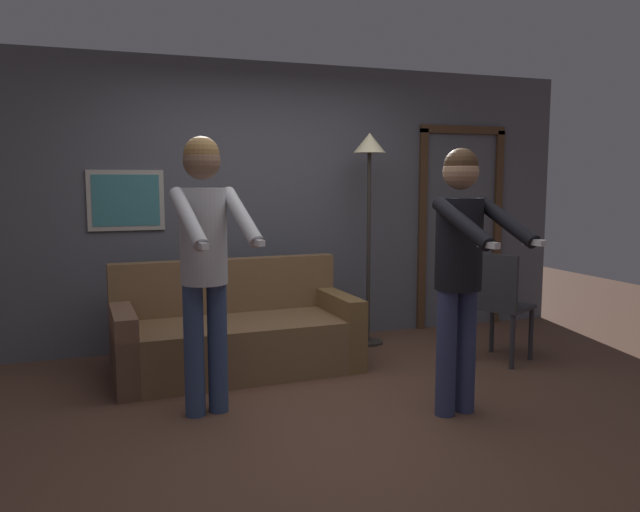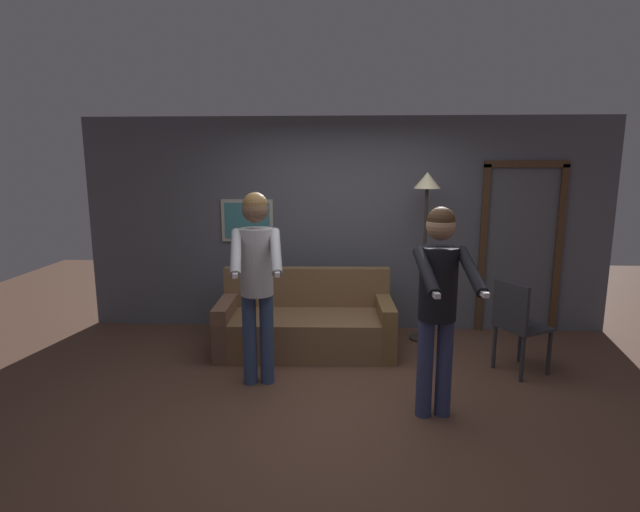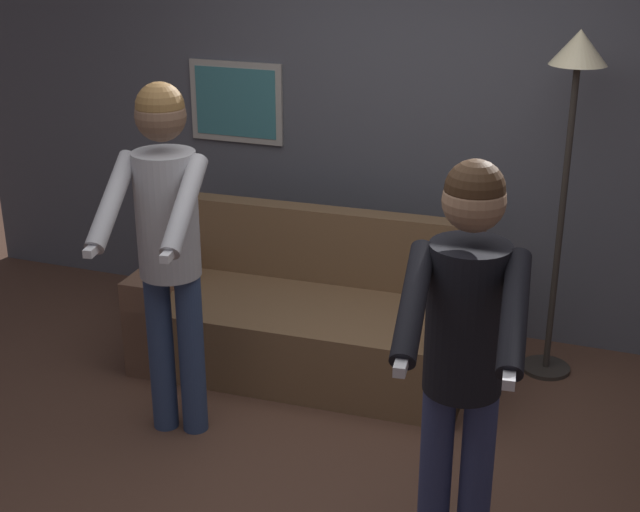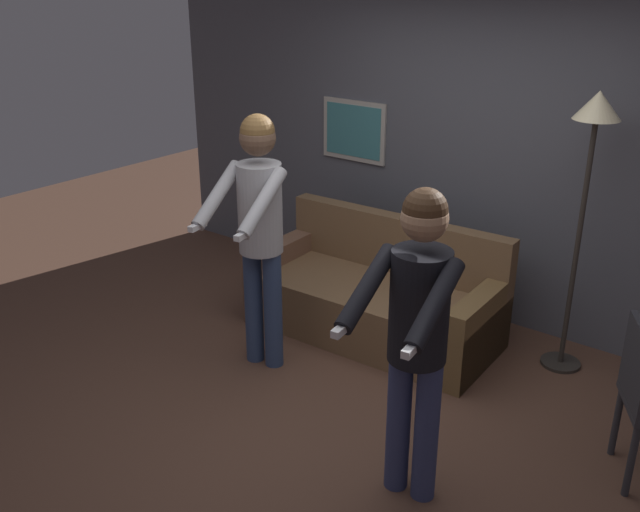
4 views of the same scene
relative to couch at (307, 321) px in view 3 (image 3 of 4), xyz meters
name	(u,v)px [view 3 (image 3 of 4)]	position (x,y,z in m)	size (l,w,h in m)	color
ground_plane	(308,484)	(0.42, -1.10, -0.28)	(12.00, 12.00, 0.00)	brown
back_wall_assembly	(423,124)	(0.44, 0.82, 1.02)	(6.40, 0.10, 2.60)	#54565F
couch	(307,321)	(0.00, 0.00, 0.00)	(1.93, 0.92, 0.87)	brown
torchiere_lamp	(574,102)	(1.34, 0.41, 1.30)	(0.30, 0.30, 1.95)	#332D28
person_standing_left	(167,229)	(-0.37, -0.88, 0.83)	(0.51, 0.71, 1.80)	navy
person_standing_right	(464,339)	(1.17, -1.42, 0.77)	(0.49, 0.71, 1.73)	navy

